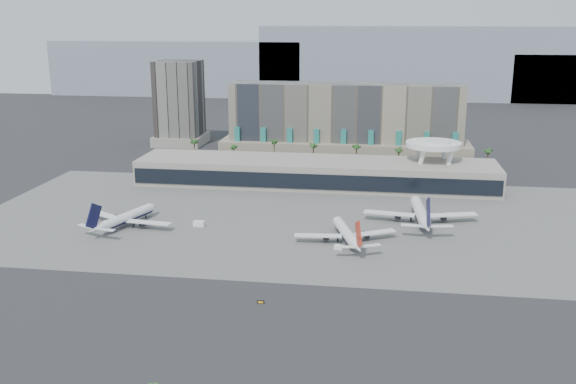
# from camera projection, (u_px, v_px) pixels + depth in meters

# --- Properties ---
(ground) EXTENTS (900.00, 900.00, 0.00)m
(ground) POSITION_uv_depth(u_px,v_px,m) (279.00, 271.00, 202.75)
(ground) COLOR #232326
(ground) RESTS_ON ground
(apron_pad) EXTENTS (260.00, 130.00, 0.06)m
(apron_pad) POSITION_uv_depth(u_px,v_px,m) (301.00, 219.00, 255.27)
(apron_pad) COLOR #5B5B59
(apron_pad) RESTS_ON ground
(mountain_ridge) EXTENTS (680.00, 60.00, 70.00)m
(mountain_ridge) POSITION_uv_depth(u_px,v_px,m) (381.00, 67.00, 639.92)
(mountain_ridge) COLOR gray
(mountain_ridge) RESTS_ON ground
(hotel) EXTENTS (140.00, 30.00, 42.00)m
(hotel) POSITION_uv_depth(u_px,v_px,m) (345.00, 128.00, 363.53)
(hotel) COLOR gray
(hotel) RESTS_ON ground
(office_tower) EXTENTS (30.00, 30.00, 52.00)m
(office_tower) POSITION_uv_depth(u_px,v_px,m) (180.00, 108.00, 400.99)
(office_tower) COLOR black
(office_tower) RESTS_ON ground
(terminal) EXTENTS (170.00, 32.50, 14.50)m
(terminal) POSITION_uv_depth(u_px,v_px,m) (315.00, 171.00, 305.95)
(terminal) COLOR #9D948A
(terminal) RESTS_ON ground
(saucer_structure) EXTENTS (26.00, 26.00, 21.89)m
(saucer_structure) POSITION_uv_depth(u_px,v_px,m) (433.00, 148.00, 301.05)
(saucer_structure) COLOR white
(saucer_structure) RESTS_ON ground
(palm_row) EXTENTS (157.80, 2.80, 13.10)m
(palm_row) POSITION_uv_depth(u_px,v_px,m) (336.00, 149.00, 337.51)
(palm_row) COLOR brown
(palm_row) RESTS_ON ground
(airliner_left) EXTENTS (37.24, 38.54, 13.76)m
(airliner_left) POSITION_uv_depth(u_px,v_px,m) (125.00, 218.00, 244.96)
(airliner_left) COLOR white
(airliner_left) RESTS_ON ground
(airliner_centre) EXTENTS (36.16, 37.46, 13.31)m
(airliner_centre) POSITION_uv_depth(u_px,v_px,m) (347.00, 233.00, 227.66)
(airliner_centre) COLOR white
(airliner_centre) RESTS_ON ground
(airliner_right) EXTENTS (44.45, 45.86, 15.83)m
(airliner_right) POSITION_uv_depth(u_px,v_px,m) (421.00, 213.00, 249.19)
(airliner_right) COLOR white
(airliner_right) RESTS_ON ground
(service_vehicle_a) EXTENTS (4.47, 2.54, 2.09)m
(service_vehicle_a) POSITION_uv_depth(u_px,v_px,m) (199.00, 224.00, 245.75)
(service_vehicle_a) COLOR white
(service_vehicle_a) RESTS_ON ground
(service_vehicle_b) EXTENTS (3.37, 2.56, 1.54)m
(service_vehicle_b) POSITION_uv_depth(u_px,v_px,m) (339.00, 247.00, 221.18)
(service_vehicle_b) COLOR white
(service_vehicle_b) RESTS_ON ground
(taxiway_sign) EXTENTS (2.08, 0.49, 0.94)m
(taxiway_sign) POSITION_uv_depth(u_px,v_px,m) (261.00, 302.00, 179.21)
(taxiway_sign) COLOR black
(taxiway_sign) RESTS_ON ground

